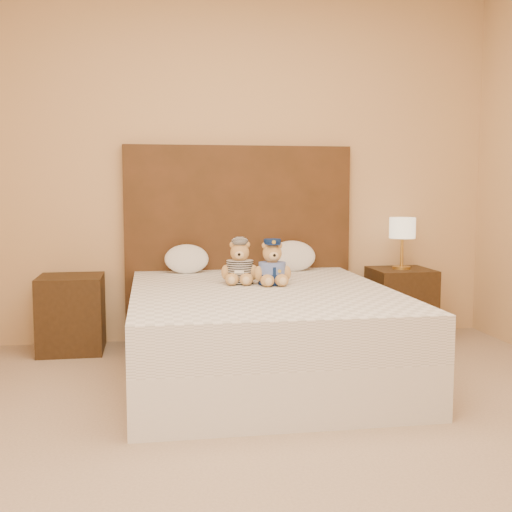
{
  "coord_description": "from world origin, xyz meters",
  "views": [
    {
      "loc": [
        -0.68,
        -2.7,
        1.17
      ],
      "look_at": [
        0.01,
        1.45,
        0.73
      ],
      "focal_mm": 45.0,
      "sensor_mm": 36.0,
      "label": 1
    }
  ],
  "objects_px": {
    "nightstand_left": "(71,314)",
    "teddy_prisoner": "(240,262)",
    "lamp": "(402,231)",
    "pillow_right": "(293,254)",
    "teddy_police": "(272,262)",
    "pillow_left": "(187,257)",
    "nightstand_right": "(401,304)",
    "bed": "(261,332)"
  },
  "relations": [
    {
      "from": "nightstand_left",
      "to": "teddy_prisoner",
      "type": "xyz_separation_m",
      "value": [
        1.15,
        -0.57,
        0.42
      ]
    },
    {
      "from": "lamp",
      "to": "pillow_right",
      "type": "distance_m",
      "value": 0.88
    },
    {
      "from": "pillow_right",
      "to": "lamp",
      "type": "bearing_deg",
      "value": -1.99
    },
    {
      "from": "lamp",
      "to": "teddy_prisoner",
      "type": "height_order",
      "value": "lamp"
    },
    {
      "from": "nightstand_left",
      "to": "teddy_police",
      "type": "relative_size",
      "value": 1.87
    },
    {
      "from": "nightstand_left",
      "to": "pillow_left",
      "type": "relative_size",
      "value": 1.69
    },
    {
      "from": "lamp",
      "to": "pillow_left",
      "type": "distance_m",
      "value": 1.68
    },
    {
      "from": "teddy_police",
      "to": "pillow_left",
      "type": "bearing_deg",
      "value": 127.11
    },
    {
      "from": "nightstand_right",
      "to": "pillow_right",
      "type": "xyz_separation_m",
      "value": [
        -0.86,
        0.03,
        0.4
      ]
    },
    {
      "from": "bed",
      "to": "teddy_prisoner",
      "type": "distance_m",
      "value": 0.49
    },
    {
      "from": "teddy_prisoner",
      "to": "pillow_right",
      "type": "distance_m",
      "value": 0.77
    },
    {
      "from": "bed",
      "to": "pillow_left",
      "type": "height_order",
      "value": "pillow_left"
    },
    {
      "from": "nightstand_right",
      "to": "teddy_police",
      "type": "relative_size",
      "value": 1.87
    },
    {
      "from": "bed",
      "to": "pillow_right",
      "type": "height_order",
      "value": "pillow_right"
    },
    {
      "from": "lamp",
      "to": "nightstand_left",
      "type": "bearing_deg",
      "value": 180.0
    },
    {
      "from": "teddy_police",
      "to": "pillow_left",
      "type": "distance_m",
      "value": 0.86
    },
    {
      "from": "lamp",
      "to": "teddy_police",
      "type": "xyz_separation_m",
      "value": [
        -1.15,
        -0.65,
        -0.15
      ]
    },
    {
      "from": "bed",
      "to": "lamp",
      "type": "height_order",
      "value": "lamp"
    },
    {
      "from": "nightstand_right",
      "to": "teddy_prisoner",
      "type": "distance_m",
      "value": 1.52
    },
    {
      "from": "pillow_right",
      "to": "bed",
      "type": "bearing_deg",
      "value": -115.04
    },
    {
      "from": "teddy_prisoner",
      "to": "pillow_left",
      "type": "height_order",
      "value": "teddy_prisoner"
    },
    {
      "from": "bed",
      "to": "pillow_left",
      "type": "distance_m",
      "value": 1.01
    },
    {
      "from": "lamp",
      "to": "pillow_right",
      "type": "height_order",
      "value": "lamp"
    },
    {
      "from": "bed",
      "to": "teddy_prisoner",
      "type": "relative_size",
      "value": 6.99
    },
    {
      "from": "nightstand_left",
      "to": "pillow_right",
      "type": "height_order",
      "value": "pillow_right"
    },
    {
      "from": "bed",
      "to": "pillow_right",
      "type": "bearing_deg",
      "value": 64.96
    },
    {
      "from": "lamp",
      "to": "teddy_prisoner",
      "type": "bearing_deg",
      "value": -157.24
    },
    {
      "from": "bed",
      "to": "teddy_prisoner",
      "type": "bearing_deg",
      "value": 113.75
    },
    {
      "from": "pillow_left",
      "to": "pillow_right",
      "type": "xyz_separation_m",
      "value": [
        0.8,
        0.0,
        0.01
      ]
    },
    {
      "from": "bed",
      "to": "nightstand_left",
      "type": "distance_m",
      "value": 1.48
    },
    {
      "from": "bed",
      "to": "lamp",
      "type": "relative_size",
      "value": 5.0
    },
    {
      "from": "nightstand_right",
      "to": "nightstand_left",
      "type": "bearing_deg",
      "value": 180.0
    },
    {
      "from": "bed",
      "to": "teddy_prisoner",
      "type": "height_order",
      "value": "teddy_prisoner"
    },
    {
      "from": "bed",
      "to": "pillow_left",
      "type": "bearing_deg",
      "value": 116.65
    },
    {
      "from": "lamp",
      "to": "teddy_prisoner",
      "type": "xyz_separation_m",
      "value": [
        -1.35,
        -0.57,
        -0.16
      ]
    },
    {
      "from": "nightstand_right",
      "to": "teddy_police",
      "type": "distance_m",
      "value": 1.39
    },
    {
      "from": "bed",
      "to": "pillow_left",
      "type": "xyz_separation_m",
      "value": [
        -0.42,
        0.83,
        0.39
      ]
    },
    {
      "from": "teddy_prisoner",
      "to": "bed",
      "type": "bearing_deg",
      "value": -55.17
    },
    {
      "from": "nightstand_left",
      "to": "pillow_left",
      "type": "bearing_deg",
      "value": 2.06
    },
    {
      "from": "bed",
      "to": "nightstand_right",
      "type": "relative_size",
      "value": 3.64
    },
    {
      "from": "lamp",
      "to": "pillow_right",
      "type": "bearing_deg",
      "value": 178.01
    },
    {
      "from": "bed",
      "to": "pillow_right",
      "type": "distance_m",
      "value": 1.0
    }
  ]
}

